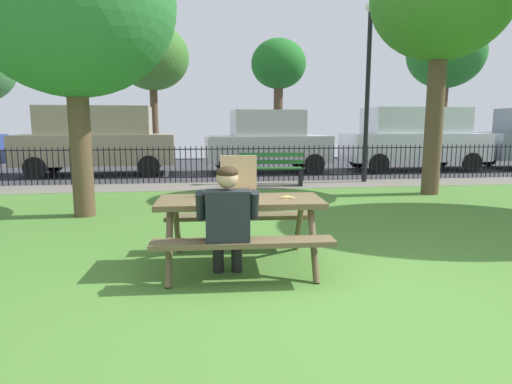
{
  "coord_description": "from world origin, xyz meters",
  "views": [
    {
      "loc": [
        -1.14,
        -3.41,
        1.6
      ],
      "look_at": [
        -0.47,
        1.81,
        0.75
      ],
      "focal_mm": 30.33,
      "sensor_mm": 36.0,
      "label": 1
    }
  ],
  "objects_px": {
    "adult_at_table": "(228,219)",
    "far_tree_center": "(279,66)",
    "park_bench_center": "(271,169)",
    "parked_car_center": "(267,141)",
    "parked_car_right": "(414,138)",
    "lamp_post_walkway": "(368,76)",
    "tree_by_fence": "(72,4)",
    "pizza_slice_on_table": "(287,197)",
    "far_tree_midleft": "(152,58)",
    "pizza_box_open": "(239,190)",
    "picnic_table_foreground": "(240,214)",
    "parked_car_left": "(98,139)",
    "far_tree_midright": "(446,54)"
  },
  "relations": [
    {
      "from": "parked_car_right",
      "to": "far_tree_center",
      "type": "distance_m",
      "value": 7.89
    },
    {
      "from": "picnic_table_foreground",
      "to": "adult_at_table",
      "type": "height_order",
      "value": "adult_at_table"
    },
    {
      "from": "pizza_slice_on_table",
      "to": "parked_car_left",
      "type": "xyz_separation_m",
      "value": [
        -4.06,
        9.11,
        0.32
      ]
    },
    {
      "from": "lamp_post_walkway",
      "to": "parked_car_right",
      "type": "bearing_deg",
      "value": 43.72
    },
    {
      "from": "parked_car_left",
      "to": "lamp_post_walkway",
      "type": "bearing_deg",
      "value": -18.85
    },
    {
      "from": "lamp_post_walkway",
      "to": "far_tree_midleft",
      "type": "xyz_separation_m",
      "value": [
        -6.44,
        8.97,
        1.62
      ]
    },
    {
      "from": "parked_car_right",
      "to": "adult_at_table",
      "type": "bearing_deg",
      "value": -125.45
    },
    {
      "from": "pizza_slice_on_table",
      "to": "adult_at_table",
      "type": "height_order",
      "value": "adult_at_table"
    },
    {
      "from": "picnic_table_foreground",
      "to": "pizza_box_open",
      "type": "xyz_separation_m",
      "value": [
        -0.01,
        0.06,
        0.26
      ]
    },
    {
      "from": "parked_car_right",
      "to": "pizza_slice_on_table",
      "type": "bearing_deg",
      "value": -124.01
    },
    {
      "from": "far_tree_midleft",
      "to": "pizza_box_open",
      "type": "bearing_deg",
      "value": -81.02
    },
    {
      "from": "parked_car_center",
      "to": "pizza_box_open",
      "type": "bearing_deg",
      "value": -100.76
    },
    {
      "from": "pizza_slice_on_table",
      "to": "far_tree_center",
      "type": "height_order",
      "value": "far_tree_center"
    },
    {
      "from": "adult_at_table",
      "to": "far_tree_center",
      "type": "xyz_separation_m",
      "value": [
        3.38,
        16.0,
        3.49
      ]
    },
    {
      "from": "pizza_slice_on_table",
      "to": "far_tree_midleft",
      "type": "height_order",
      "value": "far_tree_midleft"
    },
    {
      "from": "lamp_post_walkway",
      "to": "far_tree_center",
      "type": "relative_size",
      "value": 0.87
    },
    {
      "from": "parked_car_center",
      "to": "parked_car_right",
      "type": "xyz_separation_m",
      "value": [
        4.96,
        -0.0,
        0.09
      ]
    },
    {
      "from": "lamp_post_walkway",
      "to": "far_tree_center",
      "type": "xyz_separation_m",
      "value": [
        -0.78,
        8.97,
        1.34
      ]
    },
    {
      "from": "lamp_post_walkway",
      "to": "tree_by_fence",
      "type": "distance_m",
      "value": 7.36
    },
    {
      "from": "pizza_slice_on_table",
      "to": "tree_by_fence",
      "type": "bearing_deg",
      "value": 134.61
    },
    {
      "from": "tree_by_fence",
      "to": "parked_car_center",
      "type": "relative_size",
      "value": 1.26
    },
    {
      "from": "lamp_post_walkway",
      "to": "far_tree_midright",
      "type": "distance_m",
      "value": 11.78
    },
    {
      "from": "parked_car_left",
      "to": "parked_car_center",
      "type": "relative_size",
      "value": 1.18
    },
    {
      "from": "lamp_post_walkway",
      "to": "far_tree_midleft",
      "type": "relative_size",
      "value": 0.79
    },
    {
      "from": "parked_car_right",
      "to": "far_tree_midleft",
      "type": "relative_size",
      "value": 0.78
    },
    {
      "from": "pizza_box_open",
      "to": "far_tree_center",
      "type": "bearing_deg",
      "value": 78.24
    },
    {
      "from": "park_bench_center",
      "to": "far_tree_center",
      "type": "bearing_deg",
      "value": 78.79
    },
    {
      "from": "park_bench_center",
      "to": "far_tree_midleft",
      "type": "distance_m",
      "value": 10.89
    },
    {
      "from": "pizza_slice_on_table",
      "to": "picnic_table_foreground",
      "type": "bearing_deg",
      "value": -179.84
    },
    {
      "from": "adult_at_table",
      "to": "far_tree_midright",
      "type": "xyz_separation_m",
      "value": [
        11.52,
        16.0,
        4.16
      ]
    },
    {
      "from": "far_tree_midleft",
      "to": "pizza_slice_on_table",
      "type": "bearing_deg",
      "value": -79.13
    },
    {
      "from": "picnic_table_foreground",
      "to": "parked_car_center",
      "type": "relative_size",
      "value": 0.47
    },
    {
      "from": "pizza_slice_on_table",
      "to": "parked_car_right",
      "type": "distance_m",
      "value": 10.99
    },
    {
      "from": "pizza_box_open",
      "to": "pizza_slice_on_table",
      "type": "relative_size",
      "value": 2.18
    },
    {
      "from": "tree_by_fence",
      "to": "far_tree_midleft",
      "type": "height_order",
      "value": "far_tree_midleft"
    },
    {
      "from": "picnic_table_foreground",
      "to": "parked_car_left",
      "type": "xyz_separation_m",
      "value": [
        -3.53,
        9.11,
        0.5
      ]
    },
    {
      "from": "pizza_slice_on_table",
      "to": "pizza_box_open",
      "type": "bearing_deg",
      "value": 174.03
    },
    {
      "from": "pizza_slice_on_table",
      "to": "adult_at_table",
      "type": "relative_size",
      "value": 0.19
    },
    {
      "from": "adult_at_table",
      "to": "parked_car_center",
      "type": "relative_size",
      "value": 0.3
    },
    {
      "from": "parked_car_left",
      "to": "far_tree_midleft",
      "type": "height_order",
      "value": "far_tree_midleft"
    },
    {
      "from": "pizza_box_open",
      "to": "parked_car_center",
      "type": "bearing_deg",
      "value": 79.24
    },
    {
      "from": "park_bench_center",
      "to": "adult_at_table",
      "type": "bearing_deg",
      "value": -102.91
    },
    {
      "from": "park_bench_center",
      "to": "lamp_post_walkway",
      "type": "bearing_deg",
      "value": 9.1
    },
    {
      "from": "parked_car_left",
      "to": "parked_car_right",
      "type": "height_order",
      "value": "same"
    },
    {
      "from": "lamp_post_walkway",
      "to": "far_tree_midleft",
      "type": "distance_m",
      "value": 11.16
    },
    {
      "from": "park_bench_center",
      "to": "far_tree_midright",
      "type": "relative_size",
      "value": 0.25
    },
    {
      "from": "parked_car_right",
      "to": "picnic_table_foreground",
      "type": "bearing_deg",
      "value": -126.21
    },
    {
      "from": "adult_at_table",
      "to": "far_tree_midright",
      "type": "distance_m",
      "value": 20.15
    },
    {
      "from": "parked_car_left",
      "to": "picnic_table_foreground",
      "type": "bearing_deg",
      "value": -68.79
    },
    {
      "from": "park_bench_center",
      "to": "far_tree_midright",
      "type": "distance_m",
      "value": 14.41
    }
  ]
}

